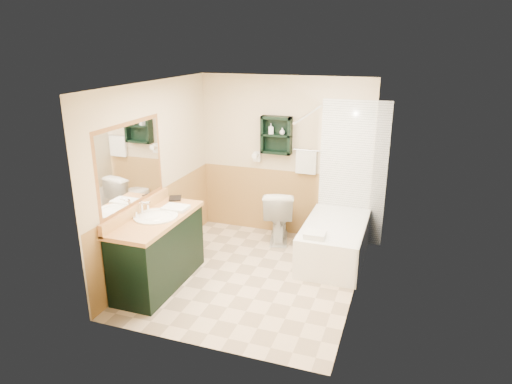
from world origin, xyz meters
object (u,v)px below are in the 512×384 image
at_px(vanity_book, 169,192).
at_px(toilet, 279,215).
at_px(hair_dryer, 257,156).
at_px(bathtub, 335,241).
at_px(wall_shelf, 276,135).
at_px(soap_bottle_b, 282,132).
at_px(vanity, 158,251).
at_px(soap_bottle_a, 271,131).

bearing_deg(vanity_book, toilet, 18.38).
relative_size(hair_dryer, bathtub, 0.16).
xyz_separation_m(wall_shelf, bathtub, (1.03, -0.57, -1.28)).
relative_size(wall_shelf, vanity_book, 2.60).
relative_size(vanity_book, soap_bottle_b, 2.10).
distance_m(bathtub, vanity_book, 2.34).
bearing_deg(vanity_book, soap_bottle_b, 23.35).
relative_size(wall_shelf, bathtub, 0.37).
height_order(vanity_book, soap_bottle_b, soap_bottle_b).
xyz_separation_m(vanity, soap_bottle_b, (0.99, 1.94, 1.16)).
height_order(bathtub, toilet, toilet).
distance_m(vanity, soap_bottle_a, 2.40).
relative_size(bathtub, toilet, 1.89).
xyz_separation_m(bathtub, toilet, (-0.91, 0.38, 0.12)).
bearing_deg(vanity_book, soap_bottle_a, 27.89).
relative_size(bathtub, soap_bottle_a, 9.83).
distance_m(toilet, soap_bottle_a, 1.24).
bearing_deg(vanity, wall_shelf, 65.31).
height_order(bathtub, vanity_book, vanity_book).
xyz_separation_m(vanity, bathtub, (1.92, 1.38, -0.17)).
distance_m(wall_shelf, hair_dryer, 0.46).
bearing_deg(hair_dryer, toilet, -28.17).
height_order(hair_dryer, vanity, hair_dryer).
xyz_separation_m(bathtub, soap_bottle_a, (-1.11, 0.57, 1.33)).
relative_size(toilet, soap_bottle_b, 7.90).
height_order(soap_bottle_a, soap_bottle_b, soap_bottle_b).
distance_m(wall_shelf, vanity_book, 1.80).
relative_size(wall_shelf, hair_dryer, 2.29).
bearing_deg(vanity, soap_bottle_a, 67.27).
relative_size(vanity_book, soap_bottle_a, 1.39).
relative_size(wall_shelf, vanity, 0.40).
distance_m(vanity, bathtub, 2.37).
bearing_deg(hair_dryer, wall_shelf, -4.76).
distance_m(wall_shelf, toilet, 1.18).
bearing_deg(soap_bottle_a, bathtub, -27.12).
relative_size(vanity, vanity_book, 6.58).
bearing_deg(soap_bottle_a, hair_dryer, 172.19).
bearing_deg(wall_shelf, hair_dryer, 175.24).
height_order(wall_shelf, soap_bottle_b, wall_shelf).
bearing_deg(bathtub, hair_dryer, 155.76).
xyz_separation_m(hair_dryer, soap_bottle_b, (0.39, -0.03, 0.40)).
bearing_deg(vanity_book, wall_shelf, 25.78).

